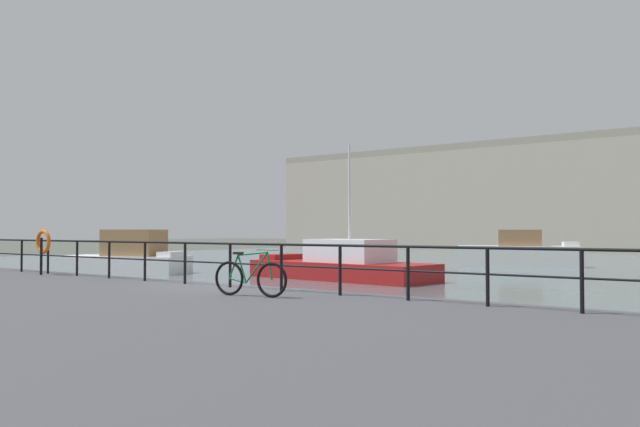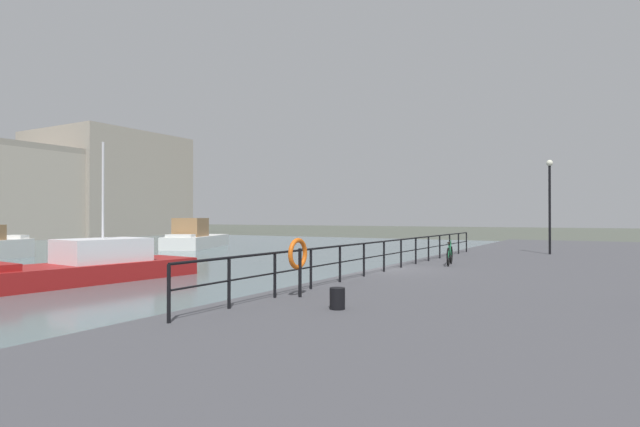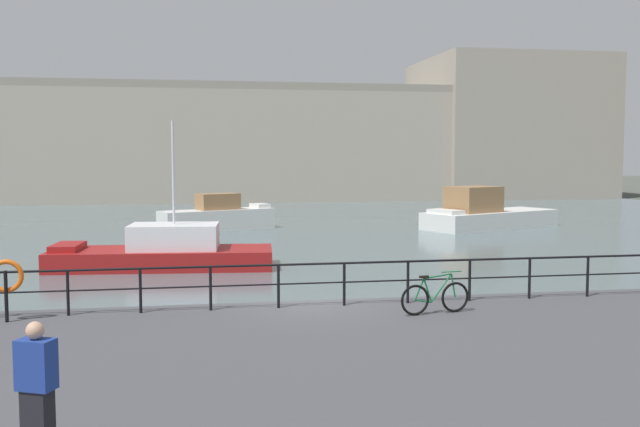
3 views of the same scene
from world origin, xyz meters
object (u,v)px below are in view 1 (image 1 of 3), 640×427
at_px(moored_small_launch, 342,265).
at_px(moored_red_daysailer, 129,257).
at_px(moored_green_narrowboat, 519,253).
at_px(parked_bicycle, 250,278).
at_px(life_ring_stand, 43,243).

distance_m(moored_small_launch, moored_red_daysailer, 11.15).
distance_m(moored_green_narrowboat, parked_bicycle, 27.13).
height_order(parked_bicycle, life_ring_stand, life_ring_stand).
xyz_separation_m(moored_green_narrowboat, life_ring_stand, (-5.55, -25.92, 0.90)).
bearing_deg(moored_red_daysailer, moored_green_narrowboat, 31.04).
xyz_separation_m(moored_small_launch, parked_bicycle, (6.66, -12.73, 0.47)).
height_order(moored_small_launch, parked_bicycle, moored_small_launch).
relative_size(moored_red_daysailer, life_ring_stand, 4.75).
relative_size(moored_small_launch, life_ring_stand, 6.27).
distance_m(moored_red_daysailer, parked_bicycle, 19.96).
distance_m(moored_green_narrowboat, life_ring_stand, 26.52).
height_order(moored_red_daysailer, life_ring_stand, moored_red_daysailer).
distance_m(moored_small_launch, parked_bicycle, 14.38).
distance_m(moored_green_narrowboat, moored_small_launch, 14.33).
bearing_deg(life_ring_stand, moored_small_launch, 75.94).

